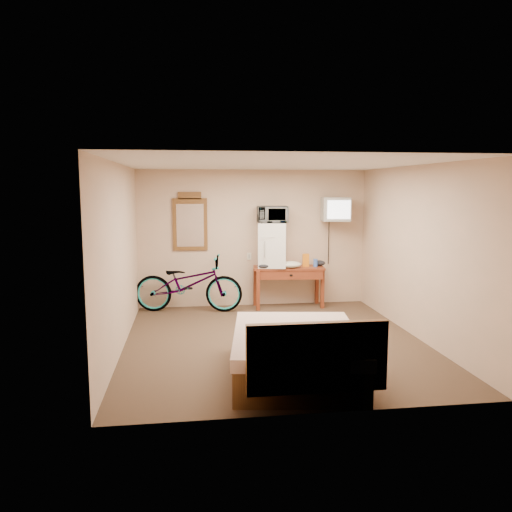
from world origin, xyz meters
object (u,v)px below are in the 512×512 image
at_px(bicycle, 189,284).
at_px(bed, 297,353).
at_px(desk, 289,274).
at_px(crt_television, 336,209).
at_px(blue_cup, 315,263).
at_px(wall_mirror, 190,222).
at_px(mini_fridge, 272,245).
at_px(microwave, 273,214).

height_order(bicycle, bed, bicycle).
xyz_separation_m(desk, bed, (-0.58, -3.38, -0.33)).
relative_size(crt_television, bed, 0.29).
bearing_deg(bicycle, bed, -150.59).
xyz_separation_m(blue_cup, crt_television, (0.37, 0.05, 0.97)).
distance_m(bicycle, bed, 3.56).
bearing_deg(desk, wall_mirror, 171.28).
bearing_deg(crt_television, mini_fridge, 178.63).
xyz_separation_m(desk, microwave, (-0.30, 0.05, 1.08)).
relative_size(blue_cup, bed, 0.07).
relative_size(mini_fridge, bicycle, 0.42).
bearing_deg(crt_television, wall_mirror, 174.52).
height_order(mini_fridge, bicycle, mini_fridge).
distance_m(desk, crt_television, 1.45).
relative_size(desk, bicycle, 0.70).
bearing_deg(blue_cup, desk, 176.68).
bearing_deg(crt_television, bicycle, -178.46).
bearing_deg(mini_fridge, crt_television, -1.37).
bearing_deg(bed, bicycle, 110.25).
bearing_deg(mini_fridge, blue_cup, -5.47).
xyz_separation_m(mini_fridge, bicycle, (-1.51, -0.10, -0.65)).
bearing_deg(bicycle, crt_television, -79.29).
relative_size(desk, bed, 0.64).
relative_size(blue_cup, crt_television, 0.23).
distance_m(microwave, bicycle, 1.94).
height_order(microwave, crt_television, crt_television).
height_order(blue_cup, bicycle, bicycle).
height_order(mini_fridge, wall_mirror, wall_mirror).
height_order(blue_cup, bed, bed).
relative_size(wall_mirror, bed, 0.51).
xyz_separation_m(crt_television, bicycle, (-2.67, -0.07, -1.29)).
distance_m(crt_television, bicycle, 2.97).
xyz_separation_m(desk, mini_fridge, (-0.30, 0.05, 0.53)).
bearing_deg(bed, crt_television, 67.05).
distance_m(mini_fridge, bicycle, 1.65).
xyz_separation_m(mini_fridge, bed, (-0.29, -3.43, -0.85)).
height_order(mini_fridge, microwave, microwave).
height_order(blue_cup, wall_mirror, wall_mirror).
bearing_deg(bicycle, wall_mirror, 0.66).
relative_size(mini_fridge, crt_television, 1.32).
distance_m(blue_cup, wall_mirror, 2.39).
bearing_deg(mini_fridge, microwave, 56.29).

